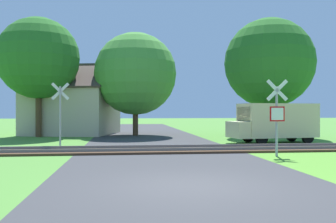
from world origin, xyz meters
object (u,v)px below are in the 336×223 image
tree_left (38,58)px  mail_truck (275,121)px  tree_center (135,74)px  house (73,109)px  tree_right (269,63)px  crossing_sign_far (60,110)px  stop_sign_near (277,114)px

tree_left → mail_truck: 16.46m
tree_center → tree_left: (-6.78, -0.68, 0.95)m
tree_center → mail_truck: size_ratio=1.48×
house → tree_right: 15.26m
house → tree_left: (-1.95, -3.01, 3.55)m
crossing_sign_far → tree_right: 15.03m
tree_left → crossing_sign_far: bearing=-70.8°
tree_right → tree_left: 16.18m
crossing_sign_far → tree_left: (-2.80, 8.02, 3.63)m
crossing_sign_far → house: size_ratio=0.41×
crossing_sign_far → house: house is taller
tree_left → mail_truck: bearing=-24.9°
stop_sign_near → tree_center: tree_center is taller
tree_center → stop_sign_near: bearing=-68.4°
stop_sign_near → house: bearing=-53.4°
stop_sign_near → tree_center: size_ratio=0.41×
tree_center → tree_right: tree_right is taller
tree_center → house: bearing=154.2°
tree_right → mail_truck: size_ratio=1.63×
house → tree_center: 5.96m
tree_center → mail_truck: tree_center is taller
mail_truck → tree_right: bearing=-26.9°
tree_right → mail_truck: (-1.64, -4.89, -3.95)m
tree_right → tree_left: (-16.07, 1.80, 0.32)m
crossing_sign_far → tree_center: size_ratio=0.43×
crossing_sign_far → mail_truck: bearing=1.3°
house → mail_truck: 15.81m
house → tree_left: bearing=-109.7°
stop_sign_near → house: size_ratio=0.39×
crossing_sign_far → mail_truck: (11.63, 1.34, -0.63)m
tree_left → tree_center: bearing=5.7°
crossing_sign_far → tree_left: 9.24m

